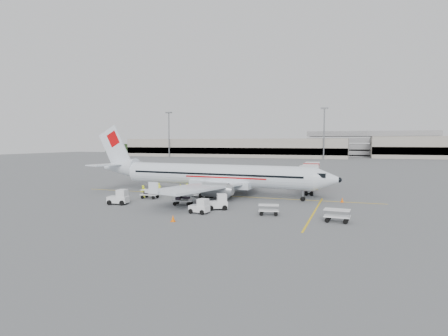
% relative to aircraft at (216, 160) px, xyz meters
% --- Properties ---
extents(ground, '(360.00, 360.00, 0.00)m').
position_rel_aircraft_xyz_m(ground, '(0.41, 0.27, -5.01)').
color(ground, '#56595B').
extents(stripe_lead, '(44.00, 0.20, 0.01)m').
position_rel_aircraft_xyz_m(stripe_lead, '(0.41, 0.27, -5.01)').
color(stripe_lead, yellow).
rests_on(stripe_lead, ground).
extents(stripe_cross, '(0.20, 20.00, 0.01)m').
position_rel_aircraft_xyz_m(stripe_cross, '(14.41, -7.73, -5.01)').
color(stripe_cross, yellow).
rests_on(stripe_cross, ground).
extents(terminal_west, '(110.00, 22.00, 9.00)m').
position_rel_aircraft_xyz_m(terminal_west, '(-39.59, 130.27, -0.51)').
color(terminal_west, gray).
rests_on(terminal_west, ground).
extents(parking_garage, '(62.00, 24.00, 14.00)m').
position_rel_aircraft_xyz_m(parking_garage, '(25.41, 160.27, 1.99)').
color(parking_garage, slate).
rests_on(parking_garage, ground).
extents(treeline, '(300.00, 3.00, 6.00)m').
position_rel_aircraft_xyz_m(treeline, '(0.41, 175.27, -2.01)').
color(treeline, black).
rests_on(treeline, ground).
extents(mast_west, '(3.20, 1.20, 22.00)m').
position_rel_aircraft_xyz_m(mast_west, '(-69.59, 118.27, 5.99)').
color(mast_west, slate).
rests_on(mast_west, ground).
extents(mast_center, '(3.20, 1.20, 22.00)m').
position_rel_aircraft_xyz_m(mast_center, '(5.41, 118.27, 5.99)').
color(mast_center, slate).
rests_on(mast_center, ground).
extents(aircraft, '(38.31, 31.04, 10.02)m').
position_rel_aircraft_xyz_m(aircraft, '(0.00, 0.00, 0.00)').
color(aircraft, white).
rests_on(aircraft, ground).
extents(jet_bridge, '(4.06, 16.33, 4.24)m').
position_rel_aircraft_xyz_m(jet_bridge, '(12.01, 10.37, -2.89)').
color(jet_bridge, silver).
rests_on(jet_bridge, ground).
extents(belt_loader, '(5.17, 2.77, 2.66)m').
position_rel_aircraft_xyz_m(belt_loader, '(-2.29, -1.73, -3.68)').
color(belt_loader, silver).
rests_on(belt_loader, ground).
extents(tug_fore, '(2.62, 2.17, 1.76)m').
position_rel_aircraft_xyz_m(tug_fore, '(3.91, -9.96, -4.13)').
color(tug_fore, silver).
rests_on(tug_fore, ground).
extents(tug_mid, '(2.20, 1.46, 1.59)m').
position_rel_aircraft_xyz_m(tug_mid, '(2.88, -12.70, -4.22)').
color(tug_mid, silver).
rests_on(tug_mid, ground).
extents(tug_aft, '(2.56, 1.71, 1.84)m').
position_rel_aircraft_xyz_m(tug_aft, '(-8.72, -10.74, -4.09)').
color(tug_aft, silver).
rests_on(tug_aft, ground).
extents(cart_loaded_a, '(2.63, 1.85, 1.26)m').
position_rel_aircraft_xyz_m(cart_loaded_a, '(-1.06, -8.53, -4.38)').
color(cart_loaded_a, silver).
rests_on(cart_loaded_a, ground).
extents(cart_loaded_b, '(2.38, 1.45, 1.22)m').
position_rel_aircraft_xyz_m(cart_loaded_b, '(-7.51, -5.31, -4.40)').
color(cart_loaded_b, silver).
rests_on(cart_loaded_b, ground).
extents(cart_empty_a, '(2.33, 1.66, 1.11)m').
position_rel_aircraft_xyz_m(cart_empty_a, '(10.08, -11.15, -4.46)').
color(cart_empty_a, silver).
rests_on(cart_empty_a, ground).
extents(cart_empty_b, '(2.47, 1.56, 1.25)m').
position_rel_aircraft_xyz_m(cart_empty_b, '(16.97, -12.37, -4.39)').
color(cart_empty_b, silver).
rests_on(cart_empty_b, ground).
extents(cone_nose, '(0.40, 0.40, 0.65)m').
position_rel_aircraft_xyz_m(cone_nose, '(17.04, -0.02, -4.69)').
color(cone_nose, '#FF6501').
rests_on(cone_nose, ground).
extents(cone_port, '(0.42, 0.42, 0.69)m').
position_rel_aircraft_xyz_m(cone_port, '(0.30, 9.12, -4.67)').
color(cone_port, '#FF6501').
rests_on(cone_port, ground).
extents(cone_stbd, '(0.42, 0.42, 0.68)m').
position_rel_aircraft_xyz_m(cone_stbd, '(2.14, -17.36, -4.67)').
color(cone_stbd, '#FF6501').
rests_on(cone_stbd, ground).
extents(crew_a, '(0.70, 0.57, 1.64)m').
position_rel_aircraft_xyz_m(crew_a, '(-8.39, -1.23, -4.19)').
color(crew_a, yellow).
rests_on(crew_a, ground).
extents(crew_b, '(1.06, 1.02, 1.71)m').
position_rel_aircraft_xyz_m(crew_b, '(-8.72, -5.02, -4.16)').
color(crew_b, yellow).
rests_on(crew_b, ground).
extents(crew_c, '(1.08, 1.26, 1.69)m').
position_rel_aircraft_xyz_m(crew_c, '(-3.90, -1.23, -4.16)').
color(crew_c, yellow).
rests_on(crew_c, ground).
extents(crew_d, '(1.01, 0.76, 1.59)m').
position_rel_aircraft_xyz_m(crew_d, '(-4.82, -1.46, -4.21)').
color(crew_d, yellow).
rests_on(crew_d, ground).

